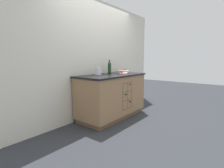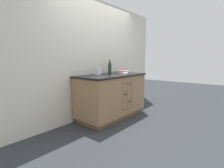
{
  "view_description": "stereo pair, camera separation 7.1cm",
  "coord_description": "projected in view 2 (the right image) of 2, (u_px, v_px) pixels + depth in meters",
  "views": [
    {
      "loc": [
        -2.96,
        -2.29,
        1.27
      ],
      "look_at": [
        0.0,
        0.0,
        0.73
      ],
      "focal_mm": 28.0,
      "sensor_mm": 36.0,
      "label": 1
    },
    {
      "loc": [
        -2.91,
        -2.35,
        1.27
      ],
      "look_at": [
        0.0,
        0.0,
        0.73
      ],
      "focal_mm": 28.0,
      "sensor_mm": 36.0,
      "label": 2
    }
  ],
  "objects": [
    {
      "name": "standing_wine_bottle",
      "position": [
        110.0,
        67.0,
        4.0
      ],
      "size": [
        0.08,
        0.08,
        0.31
      ],
      "color": "#19381E",
      "rests_on": "kitchen_island"
    },
    {
      "name": "ceramic_mug",
      "position": [
        125.0,
        71.0,
        4.3
      ],
      "size": [
        0.11,
        0.07,
        0.08
      ],
      "color": "#B7473D",
      "rests_on": "kitchen_island"
    },
    {
      "name": "kitchen_island",
      "position": [
        112.0,
        96.0,
        3.81
      ],
      "size": [
        1.64,
        0.77,
        0.94
      ],
      "color": "brown",
      "rests_on": "ground_plane"
    },
    {
      "name": "ground_plane",
      "position": [
        112.0,
        117.0,
        3.88
      ],
      "size": [
        14.0,
        14.0,
        0.0
      ],
      "primitive_type": "plane",
      "color": "#2D3035"
    },
    {
      "name": "white_pitcher",
      "position": [
        98.0,
        71.0,
        3.62
      ],
      "size": [
        0.18,
        0.12,
        0.16
      ],
      "color": "white",
      "rests_on": "kitchen_island"
    },
    {
      "name": "back_wall",
      "position": [
        97.0,
        59.0,
        3.97
      ],
      "size": [
        4.4,
        0.06,
        2.55
      ],
      "primitive_type": "cube",
      "color": "silver",
      "rests_on": "ground_plane"
    },
    {
      "name": "fruit_bowl",
      "position": [
        123.0,
        72.0,
        4.02
      ],
      "size": [
        0.27,
        0.27,
        0.08
      ],
      "color": "silver",
      "rests_on": "kitchen_island"
    }
  ]
}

